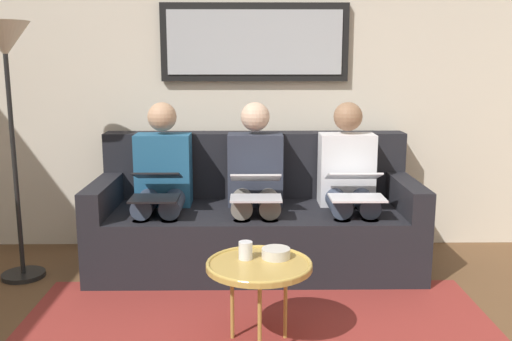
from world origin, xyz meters
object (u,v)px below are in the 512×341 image
object	(u,v)px
framed_mirror	(255,42)
standing_lamp	(7,68)
laptop_silver	(256,186)
couch	(255,220)
person_middle	(255,181)
laptop_black	(156,185)
coffee_table	(259,266)
person_left	(349,181)
laptop_white	(355,185)
person_right	(162,181)
cup	(246,250)
bowl	(276,253)

from	to	relation	value
framed_mirror	standing_lamp	size ratio (longest dim) A/B	0.83
laptop_silver	couch	bearing A→B (deg)	-90.00
person_middle	laptop_black	xyz separation A→B (m)	(0.64, 0.23, 0.02)
couch	coffee_table	xyz separation A→B (m)	(-0.01, 1.22, 0.11)
person_left	laptop_black	bearing A→B (deg)	10.38
couch	standing_lamp	size ratio (longest dim) A/B	1.33
laptop_white	laptop_silver	xyz separation A→B (m)	(0.64, 0.00, -0.00)
person_left	laptop_silver	size ratio (longest dim) A/B	3.30
coffee_table	person_middle	world-z (taller)	person_middle
person_middle	standing_lamp	world-z (taller)	standing_lamp
couch	person_right	bearing A→B (deg)	6.13
person_right	standing_lamp	xyz separation A→B (m)	(0.91, 0.20, 0.76)
cup	person_middle	xyz separation A→B (m)	(-0.06, -1.08, 0.12)
laptop_white	person_middle	size ratio (longest dim) A/B	0.32
coffee_table	person_middle	bearing A→B (deg)	-89.72
framed_mirror	laptop_white	bearing A→B (deg)	132.69
couch	bowl	world-z (taller)	couch
laptop_silver	standing_lamp	xyz separation A→B (m)	(1.55, -0.04, 0.75)
bowl	laptop_black	distance (m)	1.12
laptop_white	person_middle	bearing A→B (deg)	-20.30
bowl	laptop_white	xyz separation A→B (m)	(-0.55, -0.83, 0.16)
cup	laptop_white	bearing A→B (deg)	-129.67
couch	standing_lamp	distance (m)	1.90
laptop_white	laptop_black	xyz separation A→B (m)	(1.28, -0.00, 0.00)
laptop_white	laptop_black	distance (m)	1.28
framed_mirror	laptop_black	xyz separation A→B (m)	(0.64, 0.69, -0.92)
person_left	laptop_white	bearing A→B (deg)	90.00
laptop_silver	person_right	xyz separation A→B (m)	(0.64, -0.24, -0.02)
couch	person_right	xyz separation A→B (m)	(0.64, 0.07, 0.30)
person_right	coffee_table	bearing A→B (deg)	119.33
person_left	person_middle	distance (m)	0.64
framed_mirror	bowl	xyz separation A→B (m)	(-0.09, 1.53, -1.09)
bowl	person_right	bearing A→B (deg)	-55.60
framed_mirror	standing_lamp	bearing A→B (deg)	22.94
laptop_white	laptop_black	world-z (taller)	laptop_black
laptop_white	couch	bearing A→B (deg)	-25.51
couch	standing_lamp	xyz separation A→B (m)	(1.55, 0.27, 1.06)
person_right	laptop_black	distance (m)	0.24
framed_mirror	standing_lamp	distance (m)	1.69
couch	cup	bearing A→B (deg)	86.94
cup	laptop_silver	distance (m)	0.86
cup	person_right	distance (m)	1.23
laptop_silver	laptop_black	bearing A→B (deg)	-0.54
framed_mirror	person_middle	world-z (taller)	framed_mirror
coffee_table	cup	world-z (taller)	cup
coffee_table	standing_lamp	xyz separation A→B (m)	(1.56, -0.95, 0.95)
bowl	standing_lamp	size ratio (longest dim) A/B	0.09
bowl	person_middle	world-z (taller)	person_middle
laptop_black	person_middle	bearing A→B (deg)	-159.88
coffee_table	standing_lamp	bearing A→B (deg)	-31.41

